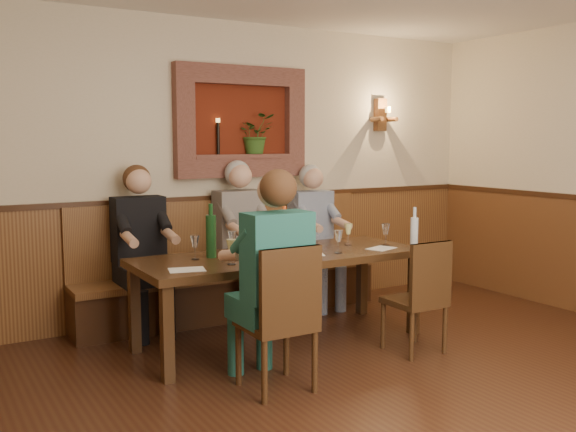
# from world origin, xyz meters

# --- Properties ---
(ground_plane) EXTENTS (6.00, 6.00, 0.00)m
(ground_plane) POSITION_xyz_m (0.00, 0.00, 0.00)
(ground_plane) COLOR #36190F
(ground_plane) RESTS_ON ground
(room_shell) EXTENTS (6.04, 6.04, 2.82)m
(room_shell) POSITION_xyz_m (0.00, 0.00, 1.89)
(room_shell) COLOR beige
(room_shell) RESTS_ON ground
(wainscoting) EXTENTS (6.02, 6.02, 1.15)m
(wainscoting) POSITION_xyz_m (0.00, -0.00, 0.59)
(wainscoting) COLOR #5B321A
(wainscoting) RESTS_ON ground
(wall_niche) EXTENTS (1.36, 0.30, 1.06)m
(wall_niche) POSITION_xyz_m (0.24, 2.94, 1.81)
(wall_niche) COLOR #5D1C0D
(wall_niche) RESTS_ON ground
(wall_sconce) EXTENTS (0.25, 0.20, 0.35)m
(wall_sconce) POSITION_xyz_m (1.90, 2.93, 1.94)
(wall_sconce) COLOR #5B321A
(wall_sconce) RESTS_ON ground
(dining_table) EXTENTS (2.40, 0.90, 0.75)m
(dining_table) POSITION_xyz_m (0.00, 1.85, 0.68)
(dining_table) COLOR #321D0F
(dining_table) RESTS_ON ground
(bench) EXTENTS (3.00, 0.45, 1.11)m
(bench) POSITION_xyz_m (0.00, 2.79, 0.33)
(bench) COLOR #381E0F
(bench) RESTS_ON ground
(chair_near_left) EXTENTS (0.45, 0.45, 1.00)m
(chair_near_left) POSITION_xyz_m (-0.53, 0.98, 0.29)
(chair_near_left) COLOR #321D0F
(chair_near_left) RESTS_ON ground
(chair_near_right) EXTENTS (0.40, 0.40, 0.90)m
(chair_near_right) POSITION_xyz_m (0.80, 1.10, 0.26)
(chair_near_right) COLOR #321D0F
(chair_near_right) RESTS_ON ground
(person_bench_left) EXTENTS (0.44, 0.54, 1.47)m
(person_bench_left) POSITION_xyz_m (-0.89, 2.69, 0.61)
(person_bench_left) COLOR black
(person_bench_left) RESTS_ON ground
(person_bench_mid) EXTENTS (0.45, 0.55, 1.49)m
(person_bench_mid) POSITION_xyz_m (0.08, 2.69, 0.62)
(person_bench_mid) COLOR #544F4D
(person_bench_mid) RESTS_ON ground
(person_bench_right) EXTENTS (0.42, 0.52, 1.43)m
(person_bench_right) POSITION_xyz_m (0.89, 2.69, 0.59)
(person_bench_right) COLOR navy
(person_bench_right) RESTS_ON ground
(person_chair_front) EXTENTS (0.45, 0.55, 1.49)m
(person_chair_front) POSITION_xyz_m (-0.53, 1.07, 0.62)
(person_chair_front) COLOR navy
(person_chair_front) RESTS_ON ground
(spittoon_bucket) EXTENTS (0.27, 0.27, 0.24)m
(spittoon_bucket) POSITION_xyz_m (-0.02, 1.83, 0.87)
(spittoon_bucket) COLOR red
(spittoon_bucket) RESTS_ON dining_table
(wine_bottle_green_a) EXTENTS (0.09, 0.09, 0.40)m
(wine_bottle_green_a) POSITION_xyz_m (-0.03, 1.74, 0.92)
(wine_bottle_green_a) COLOR #19471E
(wine_bottle_green_a) RESTS_ON dining_table
(wine_bottle_green_b) EXTENTS (0.10, 0.10, 0.43)m
(wine_bottle_green_b) POSITION_xyz_m (-0.56, 1.98, 0.93)
(wine_bottle_green_b) COLOR #19471E
(wine_bottle_green_b) RESTS_ON dining_table
(water_bottle) EXTENTS (0.08, 0.08, 0.36)m
(water_bottle) POSITION_xyz_m (1.08, 1.45, 0.90)
(water_bottle) COLOR silver
(water_bottle) RESTS_ON dining_table
(tasting_sheet_a) EXTENTS (0.29, 0.24, 0.00)m
(tasting_sheet_a) POSITION_xyz_m (-0.91, 1.62, 0.75)
(tasting_sheet_a) COLOR white
(tasting_sheet_a) RESTS_ON dining_table
(tasting_sheet_b) EXTENTS (0.30, 0.27, 0.00)m
(tasting_sheet_b) POSITION_xyz_m (0.17, 1.71, 0.75)
(tasting_sheet_b) COLOR white
(tasting_sheet_b) RESTS_ON dining_table
(tasting_sheet_c) EXTENTS (0.29, 0.25, 0.00)m
(tasting_sheet_c) POSITION_xyz_m (0.87, 1.63, 0.75)
(tasting_sheet_c) COLOR white
(tasting_sheet_c) RESTS_ON dining_table
(tasting_sheet_d) EXTENTS (0.34, 0.30, 0.00)m
(tasting_sheet_d) POSITION_xyz_m (-0.29, 1.57, 0.75)
(tasting_sheet_d) COLOR white
(tasting_sheet_d) RESTS_ON dining_table
(wine_glass_0) EXTENTS (0.08, 0.08, 0.19)m
(wine_glass_0) POSITION_xyz_m (-0.03, 1.71, 0.85)
(wine_glass_0) COLOR #E7E48A
(wine_glass_0) RESTS_ON dining_table
(wine_glass_1) EXTENTS (0.08, 0.08, 0.19)m
(wine_glass_1) POSITION_xyz_m (-0.36, 2.01, 0.85)
(wine_glass_1) COLOR white
(wine_glass_1) RESTS_ON dining_table
(wine_glass_2) EXTENTS (0.08, 0.08, 0.19)m
(wine_glass_2) POSITION_xyz_m (-0.15, 1.50, 0.85)
(wine_glass_2) COLOR #E7E48A
(wine_glass_2) RESTS_ON dining_table
(wine_glass_3) EXTENTS (0.08, 0.08, 0.19)m
(wine_glass_3) POSITION_xyz_m (0.74, 1.93, 0.85)
(wine_glass_3) COLOR #E7E48A
(wine_glass_3) RESTS_ON dining_table
(wine_glass_4) EXTENTS (0.08, 0.08, 0.19)m
(wine_glass_4) POSITION_xyz_m (1.02, 1.75, 0.85)
(wine_glass_4) COLOR white
(wine_glass_4) RESTS_ON dining_table
(wine_glass_5) EXTENTS (0.08, 0.08, 0.19)m
(wine_glass_5) POSITION_xyz_m (-0.70, 1.97, 0.85)
(wine_glass_5) COLOR white
(wine_glass_5) RESTS_ON dining_table
(wine_glass_6) EXTENTS (0.08, 0.08, 0.19)m
(wine_glass_6) POSITION_xyz_m (0.42, 1.62, 0.85)
(wine_glass_6) COLOR white
(wine_glass_6) RESTS_ON dining_table
(wine_glass_7) EXTENTS (0.08, 0.08, 0.19)m
(wine_glass_7) POSITION_xyz_m (-0.55, 1.63, 0.85)
(wine_glass_7) COLOR #E7E48A
(wine_glass_7) RESTS_ON dining_table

